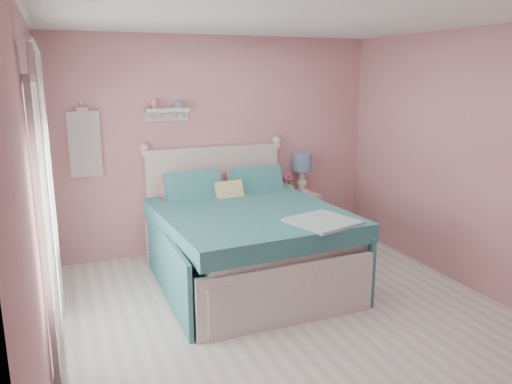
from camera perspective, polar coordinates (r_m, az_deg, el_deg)
floor at (r=4.56m, az=4.78°, el=-14.89°), size 4.50×4.50×0.00m
room_shell at (r=4.06m, az=5.21°, el=5.19°), size 4.50×4.50×4.50m
bed at (r=5.32m, az=-1.34°, el=-5.64°), size 1.87×2.28×1.29m
nightstand at (r=6.53m, az=4.83°, el=-2.93°), size 0.45×0.45×0.65m
table_lamp at (r=6.50m, az=5.30°, el=3.08°), size 0.25×0.25×0.50m
vase at (r=6.41m, az=3.68°, el=0.57°), size 0.20×0.20×0.17m
teacup at (r=6.31m, az=4.71°, el=-0.09°), size 0.10×0.10×0.08m
roses at (r=6.38m, az=3.70°, el=1.62°), size 0.14×0.11×0.12m
wall_shelf at (r=5.91m, az=-10.16°, el=9.07°), size 0.50×0.15×0.25m
hanging_dress at (r=5.82m, az=-18.96°, el=5.18°), size 0.34×0.03×0.72m
french_door at (r=4.13m, az=-22.99°, el=-2.95°), size 0.04×1.32×2.16m
curtain_near at (r=3.38m, az=-22.43°, el=-4.51°), size 0.04×0.40×2.32m
curtain_far at (r=4.83m, az=-22.42°, el=0.66°), size 0.04×0.40×2.32m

